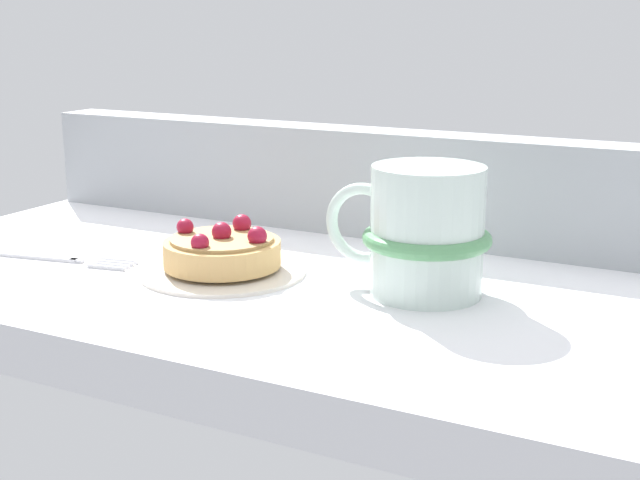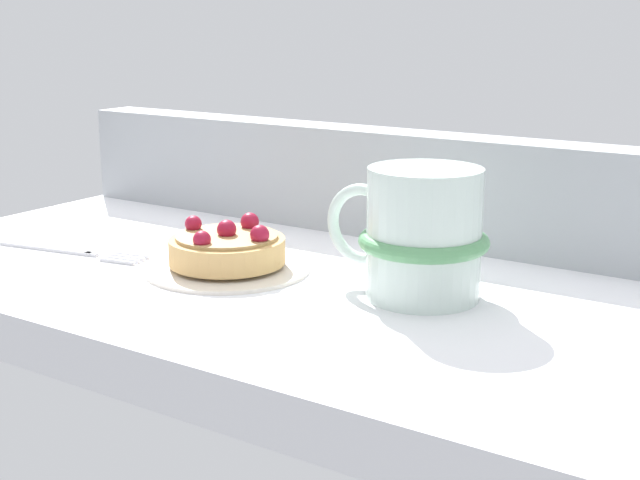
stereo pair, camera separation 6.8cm
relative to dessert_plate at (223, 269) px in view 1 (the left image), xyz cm
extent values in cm
cube|color=white|center=(6.60, 1.54, -2.21)|extent=(77.58, 37.69, 3.83)
cube|color=#9EA3A8|center=(6.60, 17.99, 4.73)|extent=(76.03, 4.78, 10.05)
cylinder|color=silver|center=(0.00, 0.00, 0.02)|extent=(13.74, 13.74, 0.63)
cylinder|color=silver|center=(0.00, 0.00, -0.14)|extent=(7.55, 7.55, 0.32)
cylinder|color=tan|center=(0.00, 0.00, 1.38)|extent=(9.60, 9.60, 2.10)
cylinder|color=#AB854F|center=(0.00, 0.00, 2.58)|extent=(8.45, 8.45, 0.30)
sphere|color=maroon|center=(0.00, 0.00, 3.19)|extent=(1.61, 1.61, 1.61)
sphere|color=maroon|center=(3.32, 0.11, 3.18)|extent=(1.58, 1.58, 1.58)
sphere|color=maroon|center=(-0.06, 3.17, 3.20)|extent=(1.59, 1.59, 1.59)
sphere|color=maroon|center=(-3.66, 0.05, 3.17)|extent=(1.43, 1.43, 1.43)
sphere|color=maroon|center=(0.14, -3.25, 3.04)|extent=(1.45, 1.45, 1.45)
cylinder|color=silver|center=(16.75, 2.47, 4.62)|extent=(8.50, 8.50, 9.83)
torus|color=#569960|center=(16.75, 2.47, 4.06)|extent=(9.72, 9.72, 1.18)
torus|color=silver|center=(11.53, 2.47, 4.62)|extent=(6.41, 0.91, 6.41)
cube|color=silver|center=(-18.62, -4.20, 0.01)|extent=(11.70, 2.77, 0.60)
cube|color=silver|center=(-12.84, -3.16, 0.01)|extent=(1.28, 0.76, 0.60)
cube|color=silver|center=(-9.20, -3.62, 0.01)|extent=(3.49, 0.86, 0.60)
cube|color=silver|center=(-9.33, -2.90, 0.01)|extent=(3.49, 0.86, 0.60)
cube|color=silver|center=(-9.46, -2.18, 0.01)|extent=(3.49, 0.86, 0.60)
cube|color=silver|center=(-9.59, -1.46, 0.01)|extent=(3.49, 0.86, 0.60)
camera|label=1|loc=(38.98, -57.57, 20.28)|focal=49.24mm
camera|label=2|loc=(44.87, -54.10, 20.28)|focal=49.24mm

